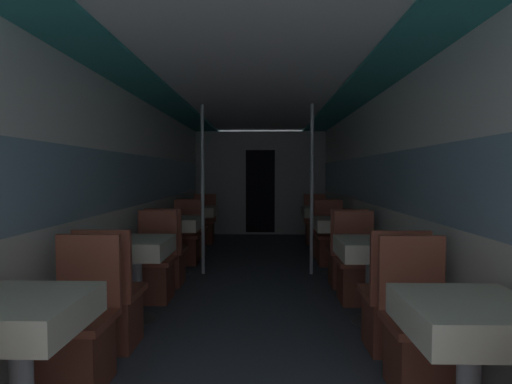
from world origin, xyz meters
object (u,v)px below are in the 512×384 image
at_px(chair_left_far_1, 154,273).
at_px(chair_right_far_0, 420,345).
at_px(chair_right_near_2, 346,262).
at_px(chair_right_far_3, 315,229).
at_px(dining_table_left_0, 20,324).
at_px(chair_right_far_2, 330,245).
at_px(dining_table_left_2, 177,227).
at_px(chair_left_near_3, 193,238).
at_px(dining_table_left_3, 199,214).
at_px(chair_left_near_1, 112,311).
at_px(dining_table_right_2, 337,228).
at_px(chair_left_far_2, 186,244).
at_px(support_pole_right_2, 312,190).
at_px(dining_table_right_1, 372,254).
at_px(chair_right_near_1, 392,313).
at_px(chair_left_near_2, 167,262).
at_px(chair_left_far_0, 78,341).
at_px(chair_left_far_3, 204,228).
at_px(support_pole_left_2, 203,190).
at_px(dining_table_right_0, 470,328).
at_px(dining_table_right_3, 320,214).
at_px(chair_right_far_1, 357,274).
at_px(dining_table_left_1, 136,253).
at_px(chair_right_near_3, 325,239).

distance_m(chair_left_far_1, chair_right_far_0, 2.76).
distance_m(chair_right_near_2, chair_right_far_3, 2.90).
xyz_separation_m(dining_table_left_0, chair_right_far_2, (2.15, 4.04, -0.34)).
height_order(dining_table_left_2, chair_left_near_3, chair_left_near_3).
height_order(dining_table_left_3, chair_right_far_0, chair_right_far_0).
xyz_separation_m(chair_left_near_1, dining_table_right_2, (2.15, 2.31, 0.34)).
xyz_separation_m(chair_left_far_2, support_pole_right_2, (1.81, -0.59, 0.85)).
height_order(dining_table_left_2, dining_table_left_3, same).
bearing_deg(dining_table_right_1, chair_right_far_2, 90.00).
relative_size(chair_left_far_2, chair_right_near_1, 1.00).
distance_m(chair_right_near_2, chair_right_far_2, 1.17).
xyz_separation_m(chair_left_far_1, chair_left_near_2, (0.00, 0.55, 0.00)).
height_order(chair_left_far_0, chair_right_far_3, same).
xyz_separation_m(chair_left_far_2, chair_right_near_1, (2.15, -2.90, 0.00)).
distance_m(chair_left_far_3, dining_table_right_2, 3.18).
height_order(chair_left_far_2, chair_right_near_1, same).
height_order(chair_left_near_2, support_pole_left_2, support_pole_left_2).
bearing_deg(chair_left_near_3, dining_table_left_3, 90.00).
distance_m(dining_table_left_2, chair_right_far_0, 3.60).
height_order(chair_left_far_2, chair_right_far_3, same).
xyz_separation_m(dining_table_right_1, chair_right_near_2, (-0.00, 1.14, -0.34)).
height_order(chair_right_far_0, chair_right_near_1, same).
bearing_deg(dining_table_right_2, chair_left_far_1, -152.08).
xyz_separation_m(chair_left_far_0, chair_left_far_2, (0.00, 3.45, 0.00)).
bearing_deg(dining_table_left_2, chair_left_far_3, 90.00).
bearing_deg(chair_right_far_0, dining_table_right_0, 90.00).
distance_m(dining_table_left_2, dining_table_right_3, 2.76).
relative_size(dining_table_left_2, chair_left_near_2, 0.80).
xyz_separation_m(chair_left_far_3, chair_right_far_1, (2.15, -3.45, 0.00)).
distance_m(chair_right_near_1, dining_table_right_2, 2.34).
relative_size(dining_table_left_1, chair_left_near_2, 0.80).
bearing_deg(chair_right_near_3, dining_table_left_2, -152.08).
distance_m(dining_table_left_1, chair_right_near_2, 2.46).
relative_size(dining_table_left_0, chair_left_far_3, 0.80).
distance_m(support_pole_left_2, chair_right_near_2, 2.08).
height_order(dining_table_left_1, dining_table_left_3, same).
height_order(dining_table_left_1, chair_right_near_1, chair_right_near_1).
relative_size(support_pole_left_2, chair_left_far_3, 2.40).
bearing_deg(chair_right_far_1, chair_left_far_1, 0.00).
relative_size(dining_table_left_3, chair_right_far_0, 0.80).
distance_m(chair_right_far_2, dining_table_right_3, 1.19).
height_order(chair_left_far_1, support_pole_left_2, support_pole_left_2).
xyz_separation_m(chair_left_near_2, support_pole_right_2, (1.81, 0.59, 0.85)).
height_order(chair_left_near_2, chair_right_near_3, same).
height_order(chair_left_far_1, support_pole_right_2, support_pole_right_2).
relative_size(chair_right_far_1, chair_right_far_3, 1.00).
distance_m(dining_table_left_0, chair_left_far_1, 2.34).
xyz_separation_m(support_pole_right_2, chair_right_near_3, (0.35, 1.14, -0.85)).
relative_size(chair_left_near_2, chair_right_near_3, 1.00).
height_order(dining_table_left_1, chair_right_far_2, chair_right_far_2).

